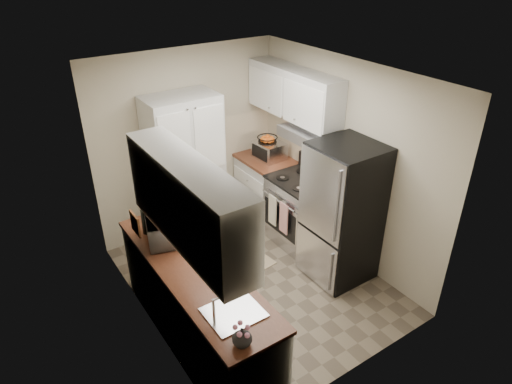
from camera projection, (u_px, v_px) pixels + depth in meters
ground at (255, 281)px, 5.52m from camera, size 3.20×3.20×0.00m
room_shell at (254, 159)px, 4.72m from camera, size 2.64×3.24×2.52m
pantry_cabinet at (186, 171)px, 5.89m from camera, size 0.90×0.55×2.00m
base_cabinet_left at (197, 306)px, 4.51m from camera, size 0.60×2.30×0.88m
countertop_left at (194, 269)px, 4.29m from camera, size 0.63×2.33×0.04m
base_cabinet_right at (266, 188)px, 6.66m from camera, size 0.60×0.80×0.88m
countertop_right at (266, 160)px, 6.44m from camera, size 0.63×0.83×0.04m
electric_range at (300, 210)px, 6.05m from camera, size 0.71×0.78×1.13m
refrigerator at (342, 213)px, 5.28m from camera, size 0.70×0.72×1.70m
microwave at (164, 228)px, 4.62m from camera, size 0.46×0.57×0.27m
wine_bottle at (145, 219)px, 4.71m from camera, size 0.09×0.09×0.34m
flower_vase at (242, 337)px, 3.43m from camera, size 0.20×0.20×0.16m
cutting_board at (155, 203)px, 5.03m from camera, size 0.09×0.25×0.32m
toaster_oven at (269, 150)px, 6.38m from camera, size 0.36×0.44×0.24m
fruit_basket at (267, 138)px, 6.29m from camera, size 0.34×0.34×0.12m
kitchen_mat at (241, 256)px, 5.95m from camera, size 0.61×0.88×0.01m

